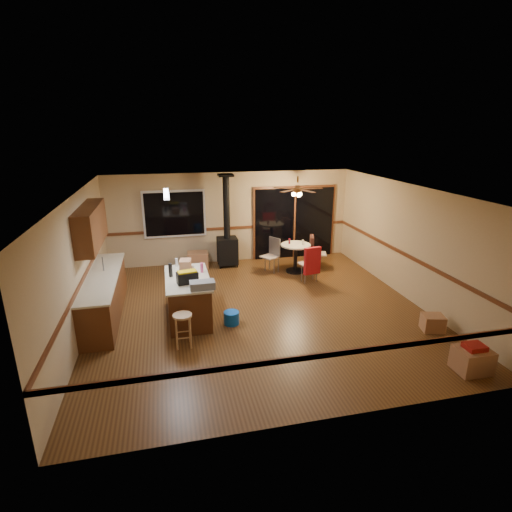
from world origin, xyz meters
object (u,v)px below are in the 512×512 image
object	(u,v)px
chair_left	(272,251)
box_corner_a	(472,360)
wood_stove	(227,241)
toolbox_black	(187,278)
box_corner_b	(433,323)
chair_right	(312,248)
bar_stool	(183,330)
dining_table	(296,253)
box_under_window	(198,260)
blue_bucket	(231,318)
toolbox_grey	(202,285)
kitchen_island	(188,298)
chair_near	(312,261)

from	to	relation	value
chair_left	box_corner_a	bearing A→B (deg)	-69.91
wood_stove	toolbox_black	size ratio (longest dim) A/B	6.27
wood_stove	box_corner_b	xyz separation A→B (m)	(3.30, -4.67, -0.57)
toolbox_black	chair_right	size ratio (longest dim) A/B	0.57
bar_stool	chair_left	size ratio (longest dim) A/B	1.13
dining_table	box_under_window	size ratio (longest dim) A/B	1.45
wood_stove	bar_stool	distance (m)	4.44
bar_stool	chair_right	world-z (taller)	chair_right
box_under_window	blue_bucket	bearing A→B (deg)	-84.35
box_under_window	box_corner_b	distance (m)	6.28
toolbox_grey	blue_bucket	xyz separation A→B (m)	(0.57, 0.19, -0.84)
chair_right	box_corner_a	xyz separation A→B (m)	(0.79, -5.23, -0.40)
chair_right	box_corner_a	size ratio (longest dim) A/B	1.32
wood_stove	box_corner_a	bearing A→B (deg)	-63.10
kitchen_island	box_under_window	xyz separation A→B (m)	(0.46, 3.10, -0.23)
chair_left	kitchen_island	bearing A→B (deg)	-136.32
blue_bucket	chair_right	bearing A→B (deg)	44.92
wood_stove	chair_near	bearing A→B (deg)	-43.51
kitchen_island	bar_stool	xyz separation A→B (m)	(-0.17, -1.12, -0.14)
wood_stove	chair_left	distance (m)	1.35
toolbox_black	dining_table	size ratio (longest dim) A/B	0.50
bar_stool	kitchen_island	bearing A→B (deg)	81.17
box_corner_a	box_corner_b	distance (m)	1.37
dining_table	chair_right	world-z (taller)	chair_right
box_corner_b	box_under_window	bearing A→B (deg)	131.24
toolbox_grey	dining_table	size ratio (longest dim) A/B	0.58
wood_stove	box_corner_b	distance (m)	5.75
toolbox_grey	chair_left	world-z (taller)	toolbox_grey
bar_stool	chair_near	distance (m)	4.12
toolbox_black	blue_bucket	distance (m)	1.22
kitchen_island	chair_left	size ratio (longest dim) A/B	3.04
toolbox_grey	chair_left	xyz separation A→B (m)	(2.18, 2.97, -0.38)
chair_left	box_corner_a	world-z (taller)	chair_left
kitchen_island	chair_near	size ratio (longest dim) A/B	2.40
chair_near	box_corner_b	world-z (taller)	chair_near
wood_stove	box_corner_a	xyz separation A→B (m)	(3.05, -6.02, -0.53)
blue_bucket	box_corner_b	size ratio (longest dim) A/B	0.79
toolbox_black	box_corner_b	world-z (taller)	toolbox_black
toolbox_grey	toolbox_black	size ratio (longest dim) A/B	1.16
box_under_window	chair_left	bearing A→B (deg)	-21.88
bar_stool	box_corner_b	bearing A→B (deg)	-6.02
bar_stool	dining_table	xyz separation A→B (m)	(3.20, 3.28, 0.21)
dining_table	toolbox_black	bearing A→B (deg)	-140.92
kitchen_island	toolbox_grey	distance (m)	0.87
kitchen_island	box_corner_a	world-z (taller)	kitchen_island
blue_bucket	chair_right	xyz separation A→B (m)	(2.74, 2.74, 0.47)
dining_table	box_corner_b	distance (m)	4.11
box_under_window	box_corner_a	world-z (taller)	box_under_window
toolbox_grey	blue_bucket	distance (m)	1.03
toolbox_grey	bar_stool	xyz separation A→B (m)	(-0.42, -0.46, -0.66)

